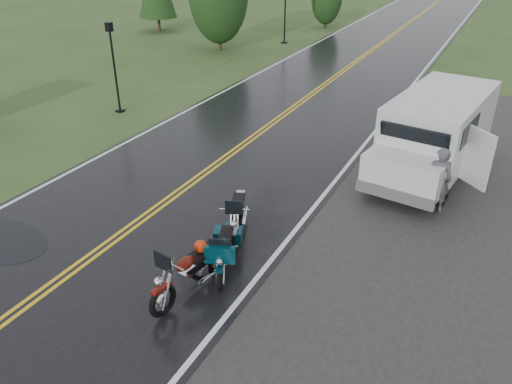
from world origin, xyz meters
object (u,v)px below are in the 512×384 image
van_white (379,149)px  lamp_post_near_left (115,68)px  motorcycle_red (161,289)px  lamp_post_far_left (285,10)px  motorcycle_teal (220,268)px  person_at_van (438,181)px  motorcycle_silver (234,231)px

van_white → lamp_post_near_left: size_ratio=1.72×
motorcycle_red → lamp_post_far_left: (-8.44, 24.86, 1.36)m
motorcycle_teal → lamp_post_far_left: size_ratio=0.49×
van_white → person_at_van: 1.92m
motorcycle_red → motorcycle_silver: 2.50m
motorcycle_red → lamp_post_far_left: lamp_post_far_left is taller
van_white → lamp_post_near_left: lamp_post_near_left is taller
motorcycle_silver → lamp_post_near_left: bearing=120.2°
motorcycle_teal → motorcycle_silver: 1.36m
motorcycle_silver → lamp_post_far_left: lamp_post_far_left is taller
person_at_van → lamp_post_near_left: lamp_post_near_left is taller
motorcycle_red → van_white: (2.23, 7.31, 0.54)m
motorcycle_red → van_white: 7.66m
person_at_van → lamp_post_far_left: 22.09m
motorcycle_teal → lamp_post_near_left: 12.58m
motorcycle_teal → person_at_van: 6.44m
motorcycle_red → motorcycle_teal: motorcycle_red is taller
motorcycle_red → lamp_post_far_left: bearing=117.4°
motorcycle_red → motorcycle_silver: bearing=94.1°
motorcycle_silver → person_at_van: 5.64m
van_white → lamp_post_near_left: bearing=178.1°
lamp_post_far_left → van_white: bearing=-58.7°
motorcycle_teal → van_white: bearing=52.3°
motorcycle_silver → lamp_post_far_left: bearing=87.7°
van_white → person_at_van: size_ratio=3.40×
motorcycle_teal → van_white: 6.36m
motorcycle_teal → lamp_post_near_left: lamp_post_near_left is taller
motorcycle_teal → lamp_post_near_left: (-9.57, 8.08, 1.21)m
person_at_van → lamp_post_near_left: 13.28m
motorcycle_teal → motorcycle_red: bearing=-139.1°
person_at_van → van_white: bearing=-33.4°
lamp_post_far_left → lamp_post_near_left: bearing=-92.0°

